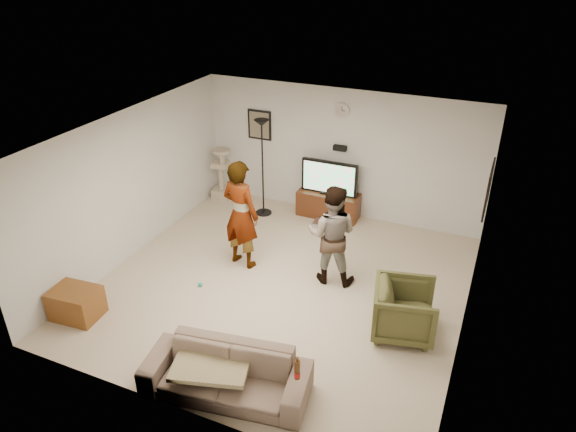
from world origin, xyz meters
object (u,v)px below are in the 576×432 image
at_px(beer_bottle, 297,370).
at_px(side_table, 76,303).
at_px(tv, 329,178).
at_px(tv_stand, 328,205).
at_px(person_right, 332,235).
at_px(cat_tree, 221,173).
at_px(sofa, 226,374).
at_px(person_left, 241,214).
at_px(floor_lamp, 263,169).
at_px(armchair, 404,310).

xyz_separation_m(beer_bottle, side_table, (-3.62, 0.41, -0.48)).
distance_m(tv, beer_bottle, 4.99).
distance_m(tv_stand, side_table, 4.95).
bearing_deg(person_right, cat_tree, -40.39).
xyz_separation_m(sofa, beer_bottle, (0.91, 0.00, 0.41)).
bearing_deg(tv, beer_bottle, -74.43).
height_order(tv, sofa, tv).
bearing_deg(cat_tree, person_left, -52.54).
height_order(person_left, side_table, person_left).
relative_size(cat_tree, person_left, 0.60).
xyz_separation_m(tv_stand, cat_tree, (-2.35, -0.09, 0.30)).
bearing_deg(floor_lamp, beer_bottle, -59.85).
distance_m(tv_stand, beer_bottle, 5.01).
bearing_deg(tv, armchair, -53.61).
xyz_separation_m(tv_stand, person_left, (-0.75, -2.18, 0.67)).
distance_m(person_left, armchair, 3.00).
bearing_deg(person_left, side_table, 67.24).
xyz_separation_m(cat_tree, sofa, (2.78, -4.71, -0.27)).
height_order(tv_stand, person_left, person_left).
relative_size(floor_lamp, person_right, 1.18).
relative_size(sofa, side_table, 2.95).
height_order(floor_lamp, sofa, floor_lamp).
bearing_deg(person_left, person_right, -162.95).
height_order(person_left, beer_bottle, person_left).
distance_m(person_right, sofa, 2.83).
height_order(tv, floor_lamp, floor_lamp).
bearing_deg(tv, person_right, -69.47).
bearing_deg(tv_stand, side_table, -117.38).
bearing_deg(sofa, armchair, 39.61).
bearing_deg(cat_tree, beer_bottle, -51.97).
distance_m(cat_tree, person_left, 2.66).
xyz_separation_m(tv, sofa, (0.43, -4.80, -0.54)).
xyz_separation_m(person_left, person_right, (1.51, 0.14, -0.11)).
bearing_deg(side_table, armchair, 19.00).
bearing_deg(person_left, beer_bottle, 140.36).
relative_size(tv, person_left, 0.60).
relative_size(cat_tree, person_right, 0.68).
bearing_deg(cat_tree, sofa, -59.51).
height_order(sofa, beer_bottle, beer_bottle).
xyz_separation_m(floor_lamp, person_left, (0.48, -1.79, -0.04)).
xyz_separation_m(floor_lamp, sofa, (1.65, -4.41, -0.67)).
bearing_deg(beer_bottle, person_right, 101.74).
bearing_deg(beer_bottle, person_left, 128.47).
bearing_deg(beer_bottle, side_table, 173.55).
height_order(sofa, side_table, sofa).
relative_size(tv, armchair, 1.31).
bearing_deg(tv_stand, floor_lamp, -162.08).
relative_size(person_right, beer_bottle, 6.54).
distance_m(tv, person_right, 2.18).
bearing_deg(armchair, side_table, 96.48).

